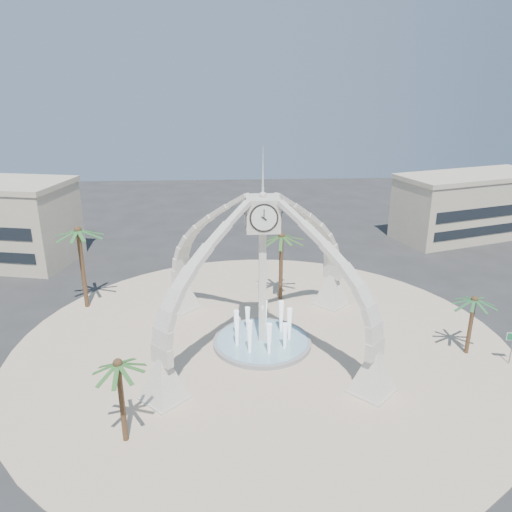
{
  "coord_description": "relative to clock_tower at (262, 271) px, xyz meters",
  "views": [
    {
      "loc": [
        -2.54,
        -35.81,
        20.57
      ],
      "look_at": [
        -0.39,
        2.0,
        6.98
      ],
      "focal_mm": 35.0,
      "sensor_mm": 36.0,
      "label": 1
    }
  ],
  "objects": [
    {
      "name": "plaza",
      "position": [
        0.0,
        0.0,
        -6.46
      ],
      "size": [
        40.0,
        40.0,
        0.06
      ],
      "primitive_type": "cylinder",
      "color": "#BEA78D",
      "rests_on": "ground"
    },
    {
      "name": "palm_south",
      "position": [
        -8.96,
        -10.94,
        -1.24
      ],
      "size": [
        4.2,
        4.2,
        6.01
      ],
      "rotation": [
        0.0,
        0.0,
        -0.2
      ],
      "color": "brown",
      "rests_on": "ground"
    },
    {
      "name": "palm_west",
      "position": [
        -16.12,
        8.01,
        1.01
      ],
      "size": [
        5.36,
        5.36,
        8.46
      ],
      "rotation": [
        0.0,
        0.0,
        -0.28
      ],
      "color": "brown",
      "rests_on": "ground"
    },
    {
      "name": "building_ne",
      "position": [
        30.0,
        28.0,
        -2.18
      ],
      "size": [
        21.87,
        14.17,
        8.6
      ],
      "rotation": [
        0.0,
        0.0,
        0.31
      ],
      "color": "#BFAF95",
      "rests_on": "ground"
    },
    {
      "name": "clock_tower",
      "position": [
        0.0,
        0.0,
        0.0
      ],
      "size": [
        17.94,
        17.94,
        16.3
      ],
      "color": "silver",
      "rests_on": "ground"
    },
    {
      "name": "fountain",
      "position": [
        0.0,
        0.0,
        -6.2
      ],
      "size": [
        8.0,
        8.0,
        3.62
      ],
      "color": "gray",
      "rests_on": "ground"
    },
    {
      "name": "palm_east",
      "position": [
        16.02,
        -2.28,
        -1.86
      ],
      "size": [
        3.54,
        3.54,
        5.32
      ],
      "rotation": [
        0.0,
        0.0,
        0.07
      ],
      "color": "brown",
      "rests_on": "ground"
    },
    {
      "name": "palm_north",
      "position": [
        2.4,
        8.74,
        -0.06
      ],
      "size": [
        5.13,
        5.13,
        7.3
      ],
      "rotation": [
        0.0,
        0.0,
        0.31
      ],
      "color": "brown",
      "rests_on": "ground"
    },
    {
      "name": "ground",
      "position": [
        0.0,
        0.0,
        -6.49
      ],
      "size": [
        140.0,
        140.0,
        0.0
      ],
      "primitive_type": "plane",
      "color": "#282828",
      "rests_on": "ground"
    }
  ]
}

